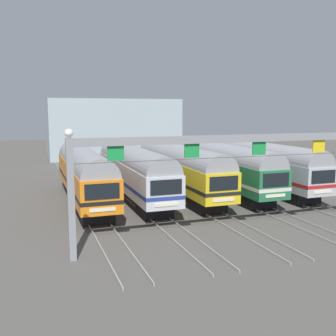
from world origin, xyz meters
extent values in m
plane|color=#4C4944|center=(0.00, 0.00, 0.00)|extent=(160.00, 160.00, 0.00)
cube|color=gray|center=(-9.51, 17.00, 0.07)|extent=(0.07, 70.00, 0.15)
cube|color=gray|center=(-8.07, 17.00, 0.07)|extent=(0.07, 70.00, 0.15)
cube|color=gray|center=(-5.11, 17.00, 0.07)|extent=(0.07, 70.00, 0.15)
cube|color=gray|center=(-3.68, 17.00, 0.07)|extent=(0.07, 70.00, 0.15)
cube|color=gray|center=(-0.72, 17.00, 0.07)|extent=(0.07, 70.00, 0.15)
cube|color=gray|center=(0.72, 17.00, 0.07)|extent=(0.07, 70.00, 0.15)
cube|color=gray|center=(3.68, 17.00, 0.07)|extent=(0.07, 70.00, 0.15)
cube|color=gray|center=(5.11, 17.00, 0.07)|extent=(0.07, 70.00, 0.15)
cube|color=gray|center=(8.07, 17.00, 0.07)|extent=(0.07, 70.00, 0.15)
cube|color=gray|center=(9.51, 17.00, 0.07)|extent=(0.07, 70.00, 0.15)
cube|color=orange|center=(-8.79, 0.00, 2.23)|extent=(2.85, 18.00, 2.35)
cube|color=black|center=(-8.79, 0.00, 1.87)|extent=(2.88, 18.02, 0.28)
cylinder|color=gray|center=(-8.79, 0.00, 3.40)|extent=(2.74, 17.64, 2.74)
cube|color=black|center=(-8.79, -9.02, 2.70)|extent=(2.28, 0.06, 1.03)
cube|color=silver|center=(-8.79, -9.02, 1.47)|extent=(1.71, 0.05, 0.24)
cube|color=black|center=(-8.79, -6.30, 0.53)|extent=(2.28, 2.60, 1.05)
cube|color=black|center=(-8.79, 6.30, 0.53)|extent=(2.28, 2.60, 1.05)
cube|color=#4C4C51|center=(-8.79, 5.04, 4.95)|extent=(1.10, 1.10, 0.20)
cube|color=silver|center=(-4.40, 0.00, 2.23)|extent=(2.85, 18.00, 2.35)
cube|color=navy|center=(-4.40, 0.00, 1.87)|extent=(2.88, 18.02, 0.28)
cylinder|color=gray|center=(-4.40, 0.00, 3.40)|extent=(2.74, 17.64, 2.74)
cube|color=black|center=(-4.40, -9.02, 2.70)|extent=(2.28, 0.06, 1.03)
cube|color=silver|center=(-4.40, -9.02, 1.47)|extent=(1.71, 0.05, 0.24)
cube|color=black|center=(-4.40, -6.30, 0.53)|extent=(2.28, 2.60, 1.05)
cube|color=black|center=(-4.40, 6.30, 0.53)|extent=(2.28, 2.60, 1.05)
cube|color=#4C4C51|center=(-4.40, 5.04, 4.95)|extent=(1.10, 1.10, 0.20)
cube|color=gold|center=(0.00, 0.00, 2.23)|extent=(2.85, 18.00, 2.35)
cube|color=black|center=(0.00, 0.00, 1.87)|extent=(2.88, 18.02, 0.28)
cylinder|color=gray|center=(0.00, 0.00, 3.40)|extent=(2.74, 17.64, 2.74)
cube|color=black|center=(0.00, -9.02, 2.70)|extent=(2.28, 0.06, 1.03)
cube|color=silver|center=(0.00, -9.02, 1.47)|extent=(1.71, 0.05, 0.24)
cube|color=black|center=(0.00, -6.30, 0.53)|extent=(2.28, 2.60, 1.05)
cube|color=black|center=(0.00, 6.30, 0.53)|extent=(2.28, 2.60, 1.05)
cube|color=#236B42|center=(4.40, 0.00, 2.23)|extent=(2.85, 18.00, 2.35)
cube|color=silver|center=(4.40, 0.00, 1.87)|extent=(2.88, 18.02, 0.28)
cylinder|color=gray|center=(4.40, 0.00, 3.40)|extent=(2.74, 17.64, 2.74)
cube|color=black|center=(4.40, -9.02, 2.70)|extent=(2.28, 0.06, 1.03)
cube|color=silver|center=(4.40, -9.02, 1.47)|extent=(1.71, 0.05, 0.24)
cube|color=black|center=(4.40, -6.30, 0.53)|extent=(2.28, 2.60, 1.05)
cube|color=black|center=(4.40, 6.30, 0.53)|extent=(2.28, 2.60, 1.05)
cube|color=#4C4C51|center=(4.40, 5.04, 4.95)|extent=(1.10, 1.10, 0.20)
cube|color=#B2B5BA|center=(8.79, 0.00, 2.23)|extent=(2.85, 18.00, 2.35)
cube|color=#B21E1E|center=(8.79, 0.00, 1.87)|extent=(2.88, 18.02, 0.28)
cylinder|color=gray|center=(8.79, 0.00, 3.40)|extent=(2.74, 17.64, 2.74)
cube|color=black|center=(8.79, -9.02, 2.70)|extent=(2.28, 0.06, 1.03)
cube|color=silver|center=(8.79, -9.02, 1.47)|extent=(1.71, 0.05, 0.24)
cube|color=black|center=(8.79, -6.30, 0.53)|extent=(2.28, 2.60, 1.05)
cube|color=black|center=(8.79, 6.30, 0.53)|extent=(2.28, 2.60, 1.05)
cube|color=#4C4C51|center=(8.79, 5.04, 4.95)|extent=(1.10, 1.10, 0.20)
cube|color=gray|center=(-11.19, -13.50, 3.25)|extent=(0.36, 0.36, 6.50)
cube|color=gray|center=(0.00, -13.50, 6.25)|extent=(22.38, 0.32, 0.44)
cube|color=#198C3F|center=(-8.79, -13.50, 5.63)|extent=(0.90, 0.08, 0.80)
cube|color=#198C3F|center=(-4.40, -13.50, 5.63)|extent=(0.90, 0.08, 0.80)
cube|color=#198C3F|center=(0.00, -13.50, 5.63)|extent=(0.90, 0.08, 0.80)
cube|color=yellow|center=(4.40, -13.50, 5.63)|extent=(0.90, 0.08, 0.80)
sphere|color=white|center=(-11.19, -13.50, 6.75)|extent=(0.44, 0.44, 0.44)
cylinder|color=#3F382D|center=(0.00, -13.50, 5.15)|extent=(22.38, 0.03, 0.03)
cube|color=#9EB2B7|center=(0.58, 33.48, 4.89)|extent=(21.62, 10.00, 9.78)
camera|label=1|loc=(-13.12, -34.36, 7.88)|focal=42.66mm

